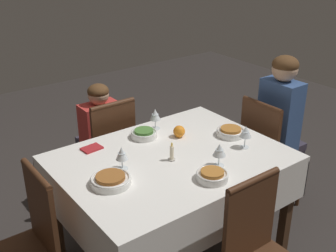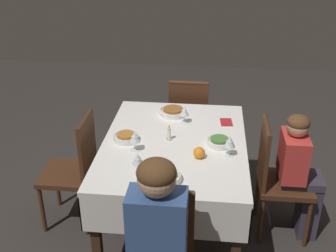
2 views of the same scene
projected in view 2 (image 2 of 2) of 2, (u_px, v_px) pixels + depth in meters
name	position (u px, v px, depth m)	size (l,w,h in m)	color
ground_plane	(174.00, 224.00, 3.44)	(8.00, 8.00, 0.00)	#332D2B
dining_table	(174.00, 153.00, 3.14)	(1.39, 1.05, 0.78)	white
chair_south	(276.00, 175.00, 3.16)	(0.39, 0.40, 0.94)	#472816
chair_north	(75.00, 166.00, 3.27)	(0.39, 0.40, 0.94)	#472816
chair_east	(189.00, 118.00, 4.04)	(0.40, 0.39, 0.94)	#472816
person_child_red	(300.00, 171.00, 3.13)	(0.30, 0.33, 1.02)	#383342
bowl_west	(166.00, 177.00, 2.63)	(0.19, 0.19, 0.06)	white
wine_glass_west	(138.00, 160.00, 2.66)	(0.08, 0.08, 0.15)	white
bowl_south	(219.00, 142.00, 3.04)	(0.18, 0.18, 0.06)	white
wine_glass_south	(230.00, 142.00, 2.87)	(0.08, 0.08, 0.15)	white
bowl_north	(126.00, 137.00, 3.10)	(0.18, 0.18, 0.06)	white
wine_glass_north	(135.00, 137.00, 2.93)	(0.08, 0.08, 0.15)	white
bowl_east	(173.00, 112.00, 3.50)	(0.23, 0.23, 0.06)	white
wine_glass_east	(184.00, 111.00, 3.33)	(0.07, 0.07, 0.14)	white
candle_centerpiece	(169.00, 134.00, 3.10)	(0.05, 0.05, 0.12)	beige
orange_fruit	(199.00, 153.00, 2.87)	(0.08, 0.08, 0.08)	orange
napkin_red_folded	(226.00, 122.00, 3.37)	(0.13, 0.10, 0.01)	#AD2328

